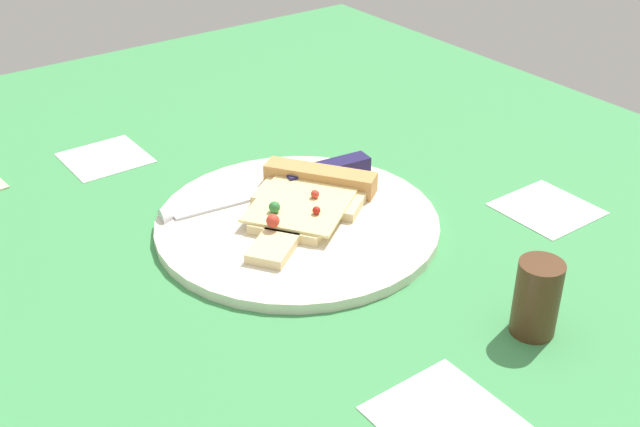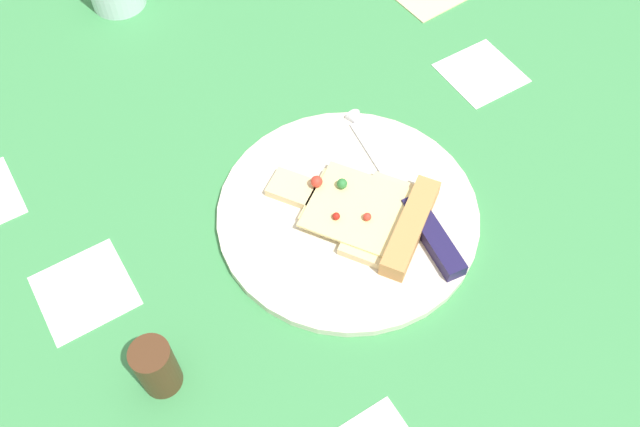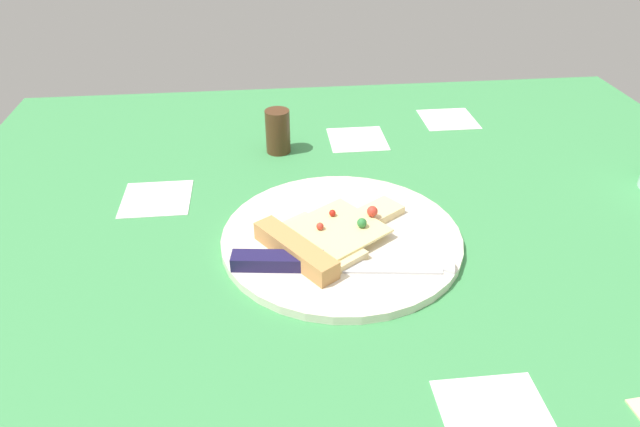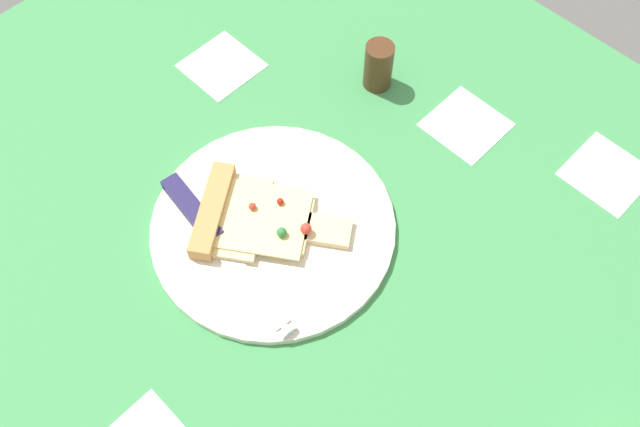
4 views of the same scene
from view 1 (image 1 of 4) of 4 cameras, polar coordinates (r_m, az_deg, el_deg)
The scene contains 5 objects.
ground_plane at distance 82.09cm, azimuth -5.63°, elevation -1.46°, with size 113.45×113.45×3.00cm.
plate at distance 79.55cm, azimuth -1.63°, elevation -0.73°, with size 28.37×28.37×1.06cm, color silver.
pizza_slice at distance 80.95cm, azimuth -1.02°, elevation 0.96°, with size 18.75×16.32×2.60cm.
knife at distance 84.89cm, azimuth -2.18°, elevation 2.29°, with size 24.07×5.16×2.45cm.
pepper_shaker at distance 66.76cm, azimuth 15.30°, elevation -5.88°, with size 3.72×3.72×6.71cm, color #4C2D19.
Camera 1 is at (-34.52, -60.66, 41.76)cm, focal length 44.58 mm.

